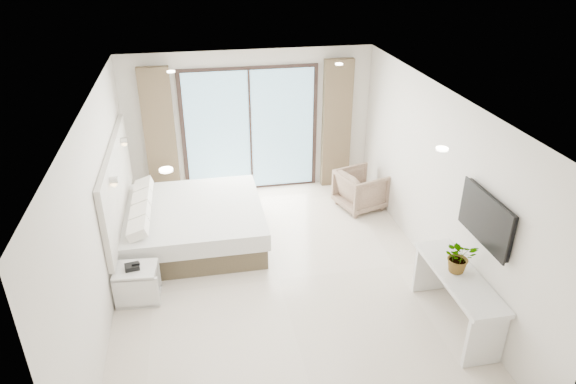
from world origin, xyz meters
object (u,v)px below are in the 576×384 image
(nightstand, at_px, (138,284))
(armchair, at_px, (361,188))
(bed, at_px, (192,224))
(console_desk, at_px, (458,288))

(nightstand, relative_size, armchair, 0.76)
(armchair, bearing_deg, bed, 84.04)
(bed, distance_m, armchair, 3.11)
(nightstand, xyz_separation_m, armchair, (3.82, 1.98, 0.13))
(nightstand, xyz_separation_m, console_desk, (4.01, -1.28, 0.31))
(bed, relative_size, nightstand, 3.73)
(nightstand, distance_m, armchair, 4.31)
(armchair, bearing_deg, nightstand, 100.09)
(console_desk, bearing_deg, nightstand, 162.33)
(console_desk, height_order, armchair, armchair)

